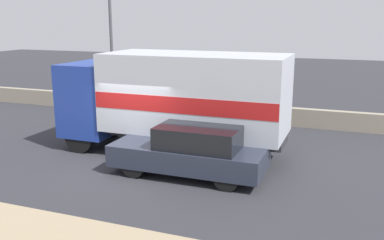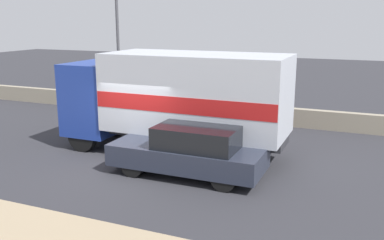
% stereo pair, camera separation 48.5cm
% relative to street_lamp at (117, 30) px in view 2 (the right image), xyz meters
% --- Properties ---
extents(ground_plane, '(80.00, 80.00, 0.00)m').
position_rel_street_lamp_xyz_m(ground_plane, '(4.47, -6.73, -3.98)').
color(ground_plane, '#2D2D33').
extents(stone_wall_backdrop, '(60.00, 0.35, 0.79)m').
position_rel_street_lamp_xyz_m(stone_wall_backdrop, '(4.47, 0.41, -3.59)').
color(stone_wall_backdrop, gray).
rests_on(stone_wall_backdrop, ground_plane).
extents(street_lamp, '(0.56, 0.28, 6.86)m').
position_rel_street_lamp_xyz_m(street_lamp, '(0.00, 0.00, 0.00)').
color(street_lamp, '#4C4C51').
rests_on(street_lamp, ground_plane).
extents(box_truck, '(7.66, 2.59, 3.41)m').
position_rel_street_lamp_xyz_m(box_truck, '(5.34, -4.90, -2.03)').
color(box_truck, navy).
rests_on(box_truck, ground_plane).
extents(car_hatchback, '(4.51, 1.85, 1.53)m').
position_rel_street_lamp_xyz_m(car_hatchback, '(6.58, -6.65, -3.22)').
color(car_hatchback, '#282D3D').
rests_on(car_hatchback, ground_plane).
extents(pedestrian, '(0.37, 0.37, 1.71)m').
position_rel_street_lamp_xyz_m(pedestrian, '(0.24, -0.25, -3.09)').
color(pedestrian, '#473828').
rests_on(pedestrian, ground_plane).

